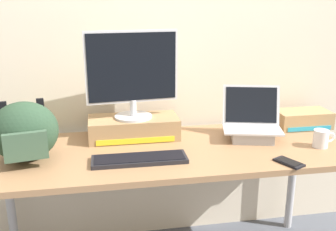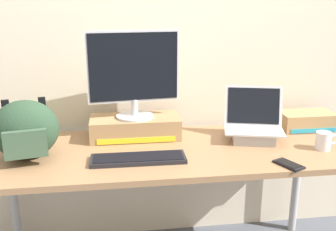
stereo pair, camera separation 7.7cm
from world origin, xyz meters
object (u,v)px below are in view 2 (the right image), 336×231
Objects in this scene: open_laptop at (253,130)px; messenger_backpack at (25,130)px; external_keyboard at (138,159)px; toner_box_cyan at (306,120)px; toner_box_yellow at (135,127)px; cell_phone at (289,164)px; desktop_monitor at (134,73)px; coffee_mug at (324,141)px; plush_toy at (33,130)px.

messenger_backpack reaches higher than open_laptop.
external_keyboard is (-0.64, -0.21, -0.05)m from open_laptop.
open_laptop reaches higher than toner_box_cyan.
toner_box_yellow is 0.84m from cell_phone.
desktop_monitor reaches higher than messenger_backpack.
cell_phone is (-0.26, -0.17, -0.04)m from coffee_mug.
toner_box_cyan is (1.02, 0.01, -0.31)m from desktop_monitor.
messenger_backpack is at bearing 142.18° from cell_phone.
desktop_monitor is 0.72m from open_laptop.
external_keyboard is at bearing -161.23° from toner_box_cyan.
plush_toy is (-1.51, 0.35, 0.01)m from coffee_mug.
toner_box_yellow is at bearing 92.13° from desktop_monitor.
messenger_backpack is at bearing 176.47° from coffee_mug.
desktop_monitor is 0.49m from external_keyboard.
coffee_mug is at bearing 1.93° from external_keyboard.
toner_box_cyan is at bearing -0.71° from plush_toy.
toner_box_cyan is at bearing -1.99° from messenger_backpack.
toner_box_yellow is 4.26× the size of plush_toy.
toner_box_cyan is at bearing 34.25° from open_laptop.
external_keyboard is at bearing 142.10° from cell_phone.
toner_box_cyan is at bearing 78.02° from coffee_mug.
toner_box_yellow is 1.37× the size of open_laptop.
desktop_monitor is 1.56× the size of toner_box_cyan.
messenger_backpack is at bearing -156.85° from toner_box_yellow.
coffee_mug is (0.95, 0.02, 0.04)m from external_keyboard.
open_laptop reaches higher than coffee_mug.
open_laptop is 3.01× the size of coffee_mug.
plush_toy is (-1.24, 0.52, 0.05)m from cell_phone.
toner_box_yellow reaches higher than external_keyboard.
toner_box_yellow is at bearing -2.64° from plush_toy.
external_keyboard is 1.30× the size of messenger_backpack.
external_keyboard is at bearing -178.74° from coffee_mug.
toner_box_yellow is 0.56m from plush_toy.
toner_box_cyan is at bearing 0.35° from toner_box_yellow.
coffee_mug is 1.54m from plush_toy.
plush_toy is at bearing 147.02° from external_keyboard.
desktop_monitor is at bearing 161.41° from coffee_mug.
external_keyboard is at bearing -33.64° from plush_toy.
messenger_backpack is at bearing -161.13° from open_laptop.
desktop_monitor reaches higher than plush_toy.
toner_box_yellow is 0.30m from desktop_monitor.
desktop_monitor is at bearing 12.45° from messenger_backpack.
desktop_monitor is 1.39× the size of open_laptop.
open_laptop is at bearing -11.71° from toner_box_yellow.
messenger_backpack is 0.27m from plush_toy.
open_laptop is 1.21m from plush_toy.
desktop_monitor is 0.62m from messenger_backpack.
plush_toy is 1.57m from toner_box_cyan.
messenger_backpack is 1.26m from cell_phone.
external_keyboard is 3.82× the size of coffee_mug.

